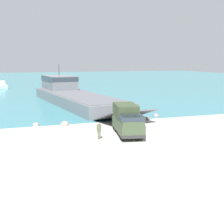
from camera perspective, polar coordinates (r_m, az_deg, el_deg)
ground_plane at (r=36.56m, az=2.36°, el=-3.38°), size 240.00×240.00×0.00m
water_surface at (r=129.70m, az=-13.22°, el=5.61°), size 240.00×180.00×0.01m
landing_craft at (r=60.62m, az=-7.39°, el=3.30°), size 11.75×37.99×7.26m
military_truck at (r=34.38m, az=2.80°, el=-1.44°), size 3.71×7.31×3.22m
soldier_on_ramp at (r=32.35m, az=-2.39°, el=-3.23°), size 0.45×0.25×1.76m
moored_boat_a at (r=98.27m, az=-19.45°, el=4.58°), size 3.13×6.75×2.11m
shoreline_rock_a at (r=45.72m, az=8.05°, el=-0.87°), size 0.98×0.98×0.98m
shoreline_rock_b at (r=39.81m, az=-8.61°, el=-2.42°), size 1.12×1.12×1.12m
shoreline_rock_c at (r=43.41m, az=6.39°, el=-1.39°), size 0.92×0.92×0.92m
shoreline_rock_d at (r=40.19m, az=-13.74°, el=-2.47°), size 0.87×0.87×0.87m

